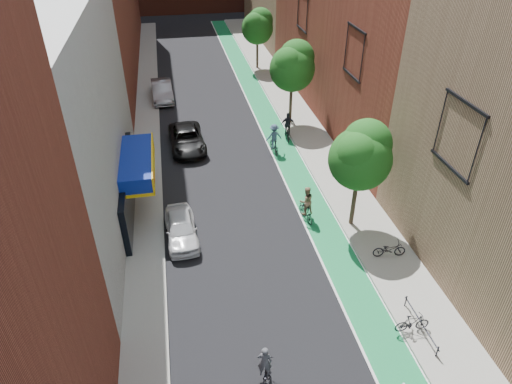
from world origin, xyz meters
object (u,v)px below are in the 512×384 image
parked_car_white (181,228)px  cyclist_lane_far (274,140)px  cyclist_lane_mid (288,129)px  parked_car_silver (162,91)px  cyclist_lead (265,371)px  cyclist_lane_near (306,206)px  parked_car_black (187,139)px

parked_car_white → cyclist_lane_far: size_ratio=1.90×
cyclist_lane_mid → cyclist_lane_far: (-1.50, -1.78, 0.09)m
cyclist_lane_mid → cyclist_lane_far: 2.33m
parked_car_white → parked_car_silver: bearing=88.9°
parked_car_silver → cyclist_lane_mid: cyclist_lane_mid is taller
parked_car_white → cyclist_lead: 9.90m
cyclist_lead → cyclist_lane_mid: size_ratio=0.89×
cyclist_lead → cyclist_lane_mid: (6.04, 20.10, 0.26)m
parked_car_white → parked_car_silver: 20.59m
parked_car_white → cyclist_lane_far: (7.23, 8.78, 0.27)m
parked_car_silver → cyclist_lane_near: 21.59m
parked_car_white → cyclist_lane_near: size_ratio=1.94×
cyclist_lead → cyclist_lane_near: (4.54, 9.99, 0.29)m
cyclist_lane_near → cyclist_lane_far: bearing=-99.7°
cyclist_lane_far → parked_car_white: bearing=44.0°
cyclist_lane_near → cyclist_lane_mid: size_ratio=0.98×
cyclist_lead → cyclist_lane_far: bearing=-89.3°
cyclist_lane_far → parked_car_silver: bearing=-63.1°
parked_car_silver → cyclist_lead: cyclist_lead is taller
parked_car_black → cyclist_lane_near: cyclist_lane_near is taller
cyclist_lane_near → cyclist_lane_far: (0.00, 8.33, 0.06)m
parked_car_white → cyclist_lane_mid: (8.73, 10.56, 0.18)m
cyclist_lane_near → cyclist_lane_far: 8.33m
parked_car_silver → cyclist_lead: size_ratio=2.64×
cyclist_lane_near → cyclist_lane_far: size_ratio=0.98×
parked_car_silver → cyclist_lane_far: bearing=-59.4°
parked_car_silver → cyclist_lane_mid: size_ratio=2.34×
cyclist_lead → cyclist_lane_far: size_ratio=0.88×
parked_car_white → cyclist_lead: cyclist_lead is taller
parked_car_white → cyclist_lane_far: 11.38m
cyclist_lane_near → parked_car_white: bearing=-6.1°
parked_car_black → cyclist_lane_mid: 7.70m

